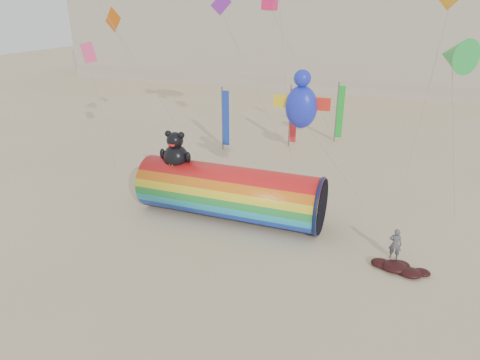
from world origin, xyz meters
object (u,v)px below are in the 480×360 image
(kite_handler, at_px, (395,244))
(fabric_bundle, at_px, (399,268))
(hotel_building, at_px, (268,10))
(windsock_assembly, at_px, (229,191))

(kite_handler, xyz_separation_m, fabric_bundle, (0.27, -1.00, -0.63))
(hotel_building, relative_size, kite_handler, 37.69)
(windsock_assembly, distance_m, kite_handler, 9.10)
(windsock_assembly, relative_size, kite_handler, 6.51)
(kite_handler, distance_m, fabric_bundle, 1.21)
(kite_handler, height_order, fabric_bundle, kite_handler)
(windsock_assembly, height_order, kite_handler, windsock_assembly)
(hotel_building, distance_m, fabric_bundle, 52.17)
(windsock_assembly, relative_size, fabric_bundle, 3.99)
(hotel_building, height_order, fabric_bundle, hotel_building)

